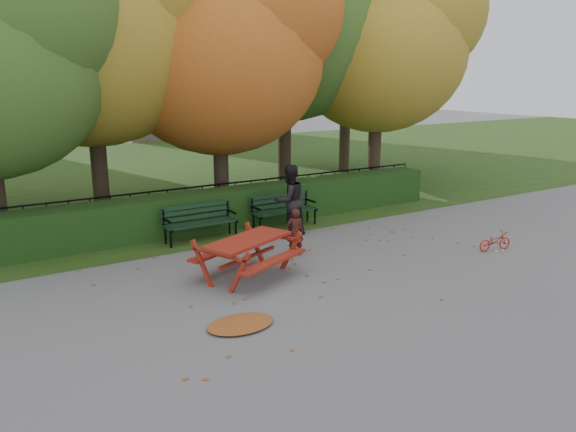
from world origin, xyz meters
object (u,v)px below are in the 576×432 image
adult (289,200)px  bicycle (495,241)px  tree_b (104,17)px  bench_right (283,207)px  tree_c (232,43)px  tree_d (299,10)px  picnic_table (248,247)px  tree_e (391,39)px  child (295,232)px  bench_left (199,219)px  tree_g (357,39)px

adult → bicycle: (3.34, -3.62, -0.68)m
tree_b → bench_right: (3.54, -3.04, -4.88)m
tree_c → bench_right: 4.87m
tree_d → bicycle: (0.26, -7.95, -5.76)m
tree_c → bicycle: tree_c is taller
picnic_table → bicycle: (5.68, -1.44, -0.40)m
bench_right → tree_c: bearing=96.7°
tree_b → bicycle: tree_b is taller
tree_c → adult: (-0.03, -3.06, -3.92)m
tree_e → child: 9.02m
tree_b → tree_e: bearing=-6.2°
bench_left → tree_b: bearing=110.6°
tree_b → tree_c: 3.42m
tree_c → picnic_table: bearing=-114.4°
tree_d → adult: (-3.07, -4.33, -5.08)m
tree_c → tree_g: size_ratio=0.94×
child → tree_d: bearing=-102.4°
tree_e → tree_b: bearing=173.8°
tree_c → bicycle: bearing=-63.7°
picnic_table → bicycle: size_ratio=2.73×
tree_c → tree_e: (5.69, -0.19, 0.26)m
child → adult: size_ratio=0.60×
child → bench_left: bearing=-38.1°
tree_c → bench_left: bearing=-133.4°
bicycle → tree_b: bearing=52.6°
picnic_table → bicycle: bearing=-36.8°
tree_g → adult: (-7.53, -6.86, -4.47)m
tree_b → picnic_table: (0.90, -6.02, -4.77)m
adult → picnic_table: bearing=39.5°
tree_b → adult: size_ratio=4.88×
tree_c → adult: 4.98m
tree_e → bench_right: size_ratio=4.53×
bench_right → picnic_table: size_ratio=0.77×
tree_d → bicycle: 9.82m
bench_left → adult: adult is taller
child → picnic_table: bearing=45.8°
bench_left → bicycle: bearing=-39.1°
bench_right → tree_e: bearing=20.9°
bench_right → bicycle: bench_right is taller
bench_right → tree_b: bearing=139.3°
tree_g → child: tree_g is taller
tree_e → adult: size_ratio=4.53×
adult → child: bearing=58.9°
tree_g → picnic_table: (-9.88, -9.04, -4.74)m
picnic_table → bench_left: bearing=62.8°
tree_e → picnic_table: 10.51m
picnic_table → adult: adult is taller
tree_d → picnic_table: bearing=-129.8°
tree_d → adult: 7.35m
picnic_table → tree_b: bearing=75.9°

